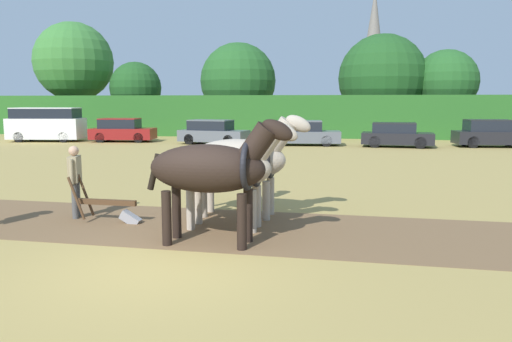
% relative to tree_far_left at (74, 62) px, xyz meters
% --- Properties ---
extents(ground_plane, '(240.00, 240.00, 0.00)m').
position_rel_tree_far_left_xyz_m(ground_plane, '(20.88, -33.46, -6.07)').
color(ground_plane, '#A88E4C').
extents(plowed_furrow_strip, '(23.26, 3.89, 0.01)m').
position_rel_tree_far_left_xyz_m(plowed_furrow_strip, '(17.82, -30.83, -6.06)').
color(plowed_furrow_strip, brown).
rests_on(plowed_furrow_strip, ground).
extents(hedgerow, '(60.31, 1.90, 3.08)m').
position_rel_tree_far_left_xyz_m(hedgerow, '(20.88, -4.04, -4.53)').
color(hedgerow, '#286023').
rests_on(hedgerow, ground).
extents(tree_far_left, '(6.81, 6.81, 9.48)m').
position_rel_tree_far_left_xyz_m(tree_far_left, '(0.00, 0.00, 0.00)').
color(tree_far_left, '#4C3823').
rests_on(tree_far_left, ground).
extents(tree_left, '(4.40, 4.40, 5.99)m').
position_rel_tree_far_left_xyz_m(tree_left, '(5.72, -0.04, -2.29)').
color(tree_left, brown).
rests_on(tree_left, ground).
extents(tree_center_left, '(6.54, 6.54, 7.65)m').
position_rel_tree_far_left_xyz_m(tree_center_left, '(14.34, 1.93, -1.69)').
color(tree_center_left, brown).
rests_on(tree_center_left, ground).
extents(tree_center, '(6.98, 6.98, 7.96)m').
position_rel_tree_far_left_xyz_m(tree_center, '(26.42, 0.76, -1.60)').
color(tree_center, brown).
rests_on(tree_center, ground).
extents(tree_center_right, '(4.93, 4.93, 6.63)m').
position_rel_tree_far_left_xyz_m(tree_center_right, '(31.22, 0.49, -1.91)').
color(tree_center_right, '#4C3823').
rests_on(tree_center_right, ground).
extents(church_spire, '(3.02, 3.02, 19.62)m').
position_rel_tree_far_left_xyz_m(church_spire, '(27.30, 39.17, 4.20)').
color(church_spire, gray).
rests_on(church_spire, ground).
extents(draft_horse_lead_left, '(2.86, 0.99, 2.44)m').
position_rel_tree_far_left_xyz_m(draft_horse_lead_left, '(21.39, -32.07, -4.64)').
color(draft_horse_lead_left, black).
rests_on(draft_horse_lead_left, ground).
extents(draft_horse_lead_right, '(2.72, 0.96, 2.33)m').
position_rel_tree_far_left_xyz_m(draft_horse_lead_right, '(21.42, -30.89, -4.77)').
color(draft_horse_lead_right, '#B2A38E').
rests_on(draft_horse_lead_right, ground).
extents(draft_horse_trail_left, '(2.99, 1.06, 2.45)m').
position_rel_tree_far_left_xyz_m(draft_horse_trail_left, '(21.44, -29.72, -4.72)').
color(draft_horse_trail_left, '#B2A38E').
rests_on(draft_horse_trail_left, ground).
extents(plow, '(1.62, 0.47, 1.13)m').
position_rel_tree_far_left_xyz_m(plow, '(18.73, -30.84, -5.75)').
color(plow, '#4C331E').
rests_on(plow, ground).
extents(farmer_at_plow, '(0.33, 0.65, 1.67)m').
position_rel_tree_far_left_xyz_m(farmer_at_plow, '(17.71, -30.58, -5.10)').
color(farmer_at_plow, '#4C4C4C').
rests_on(farmer_at_plow, ground).
extents(farmer_beside_team, '(0.53, 0.45, 1.66)m').
position_rel_tree_far_left_xyz_m(farmer_beside_team, '(21.37, -28.21, -5.10)').
color(farmer_beside_team, '#4C4C4C').
rests_on(farmer_beside_team, ground).
extents(parked_van, '(4.97, 2.80, 2.23)m').
position_rel_tree_far_left_xyz_m(parked_van, '(4.13, -10.85, -4.93)').
color(parked_van, silver).
rests_on(parked_van, ground).
extents(parked_car_left, '(4.28, 2.34, 1.54)m').
position_rel_tree_far_left_xyz_m(parked_car_left, '(9.18, -10.21, -5.33)').
color(parked_car_left, maroon).
rests_on(parked_car_left, ground).
extents(parked_car_center_left, '(4.46, 2.40, 1.51)m').
position_rel_tree_far_left_xyz_m(parked_car_center_left, '(15.56, -10.95, -5.34)').
color(parked_car_center_left, '#565B66').
rests_on(parked_car_center_left, ground).
extents(parked_car_center, '(4.62, 2.25, 1.49)m').
position_rel_tree_far_left_xyz_m(parked_car_center, '(21.07, -10.73, -5.34)').
color(parked_car_center, '#565B66').
rests_on(parked_car_center, ground).
extents(parked_car_center_right, '(4.16, 2.03, 1.42)m').
position_rel_tree_far_left_xyz_m(parked_car_center_right, '(26.60, -10.89, -5.37)').
color(parked_car_center_right, black).
rests_on(parked_car_center_right, ground).
extents(parked_car_right, '(4.26, 2.11, 1.60)m').
position_rel_tree_far_left_xyz_m(parked_car_right, '(31.99, -9.87, -5.30)').
color(parked_car_right, black).
rests_on(parked_car_right, ground).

